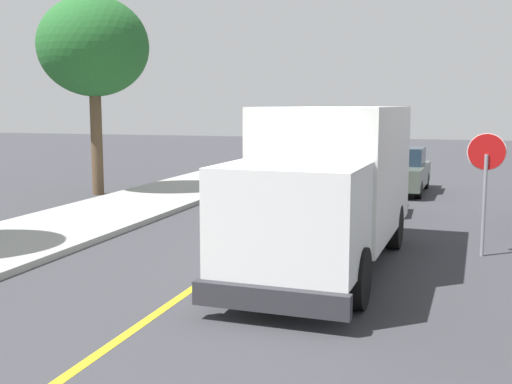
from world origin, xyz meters
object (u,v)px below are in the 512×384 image
at_px(parked_car_near, 357,189).
at_px(parked_car_mid, 401,171).
at_px(box_truck, 330,179).
at_px(stop_sign, 486,170).
at_px(street_tree_down_block, 93,47).

xyz_separation_m(parked_car_near, parked_car_mid, (0.80, 5.53, 0.00)).
height_order(box_truck, stop_sign, box_truck).
bearing_deg(parked_car_mid, box_truck, -92.32).
distance_m(box_truck, street_tree_down_block, 13.04).
xyz_separation_m(box_truck, parked_car_near, (-0.33, 6.03, -0.97)).
relative_size(box_truck, street_tree_down_block, 1.03).
distance_m(box_truck, parked_car_near, 6.12).
xyz_separation_m(stop_sign, street_tree_down_block, (-12.98, 5.82, 3.40)).
relative_size(box_truck, parked_car_mid, 1.63).
xyz_separation_m(box_truck, parked_car_mid, (0.47, 11.57, -0.97)).
bearing_deg(box_truck, street_tree_down_block, 142.63).
bearing_deg(parked_car_mid, parked_car_near, -98.27).
bearing_deg(stop_sign, parked_car_mid, 104.53).
bearing_deg(street_tree_down_block, box_truck, -37.37).
relative_size(parked_car_near, stop_sign, 1.68).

